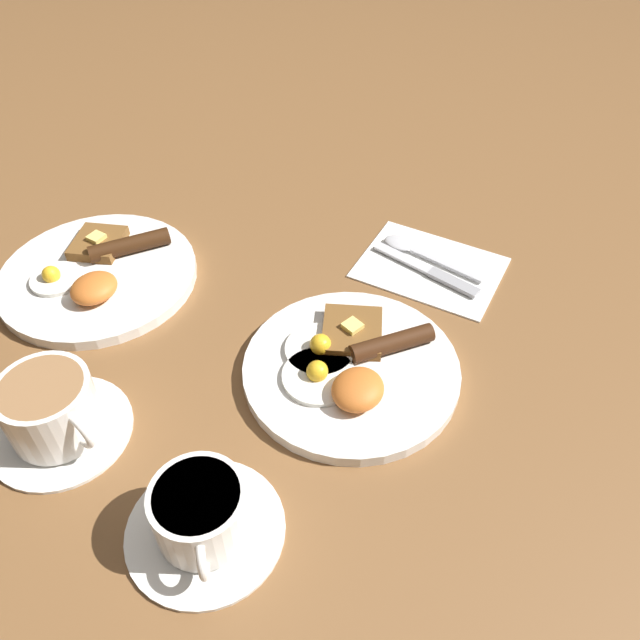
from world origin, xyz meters
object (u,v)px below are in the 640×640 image
teacup_far (53,413)px  spoon (409,248)px  breakfast_plate_near (350,367)px  knife (431,272)px  teacup_near (202,517)px  breakfast_plate_far (98,273)px

teacup_far → spoon: teacup_far is taller
breakfast_plate_near → knife: breakfast_plate_near is taller
breakfast_plate_near → knife: bearing=-2.1°
breakfast_plate_near → teacup_near: bearing=175.2°
knife → spoon: bearing=-24.2°
breakfast_plate_far → spoon: breakfast_plate_far is taller
breakfast_plate_near → teacup_far: 0.32m
knife → teacup_far: bearing=70.6°
breakfast_plate_far → teacup_near: (-0.21, -0.35, 0.02)m
spoon → breakfast_plate_near: bearing=105.5°
breakfast_plate_far → knife: 0.45m
teacup_near → breakfast_plate_far: bearing=59.2°
teacup_far → knife: 0.50m
breakfast_plate_near → teacup_far: (-0.23, 0.22, 0.02)m
breakfast_plate_far → spoon: size_ratio=1.69×
knife → spoon: size_ratio=1.05×
breakfast_plate_near → breakfast_plate_far: 0.37m
breakfast_plate_near → knife: 0.21m
teacup_far → spoon: 0.50m
knife → teacup_near: bearing=94.5°
teacup_far → teacup_near: bearing=-92.4°
teacup_near → teacup_far: teacup_far is taller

